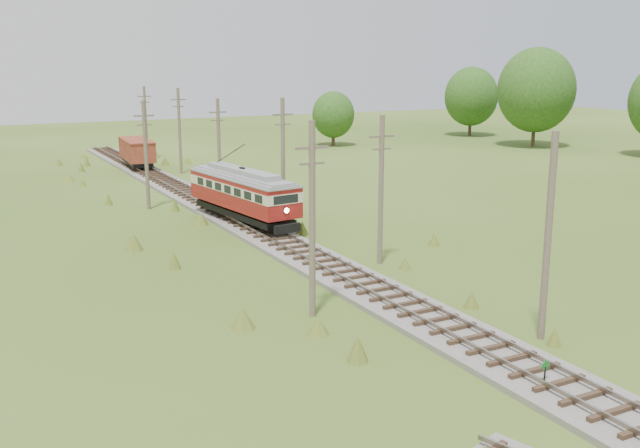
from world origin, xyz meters
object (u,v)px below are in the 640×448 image
switch_marker (545,371)px  gravel_pile (209,184)px  gondola (137,151)px  streetcar (243,191)px

switch_marker → gravel_pile: 44.44m
gondola → gravel_pile: size_ratio=2.31×
gondola → gravel_pile: (2.60, -15.97, -1.46)m
switch_marker → streetcar: bearing=89.6°
streetcar → gravel_pile: 15.22m
switch_marker → streetcar: streetcar is taller
switch_marker → gravel_pile: (2.80, 44.36, -0.04)m
switch_marker → gravel_pile: gravel_pile is taller
streetcar → gravel_pile: size_ratio=3.24×
streetcar → gondola: 30.84m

